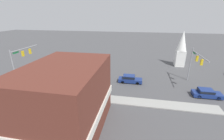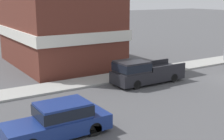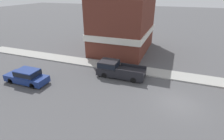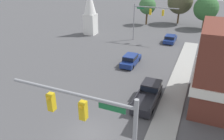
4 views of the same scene
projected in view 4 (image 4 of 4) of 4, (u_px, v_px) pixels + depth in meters
ground_plane at (90, 134)px, 18.82m from camera, size 200.00×200.00×0.00m
near_signal_assembly at (95, 126)px, 11.27m from camera, size 7.32×0.49×7.69m
far_signal_assembly at (147, 15)px, 40.98m from camera, size 8.33×0.49×7.08m
car_lead at (131, 59)px, 32.17m from camera, size 1.82×4.87×1.60m
car_oncoming at (170, 39)px, 42.18m from camera, size 1.94×4.68×1.43m
pickup_truck_parked at (149, 94)px, 23.11m from camera, size 2.01×5.59×1.82m
church_steeple at (90, 11)px, 45.77m from camera, size 2.65×2.65×9.59m
backdrop_tree_left_far at (147, 6)px, 54.36m from camera, size 4.19×4.19×6.78m
backdrop_tree_left_mid at (180, 1)px, 54.93m from camera, size 6.26×6.26×8.72m
backdrop_tree_center at (206, 8)px, 50.24m from camera, size 5.56×5.56×7.51m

